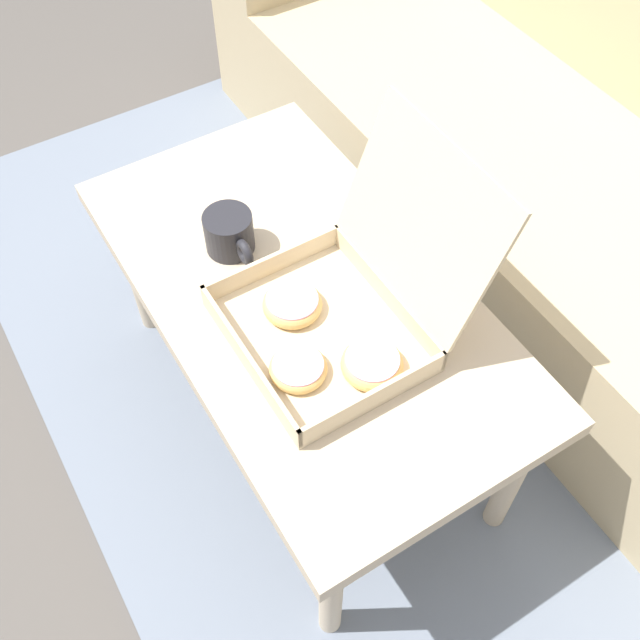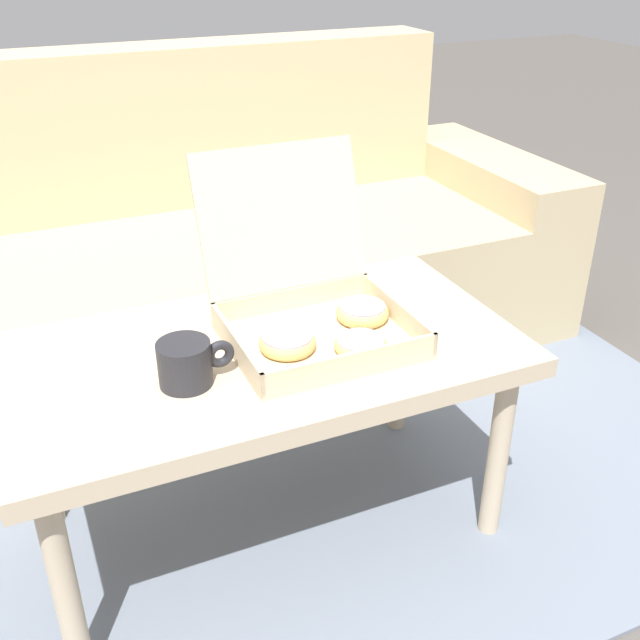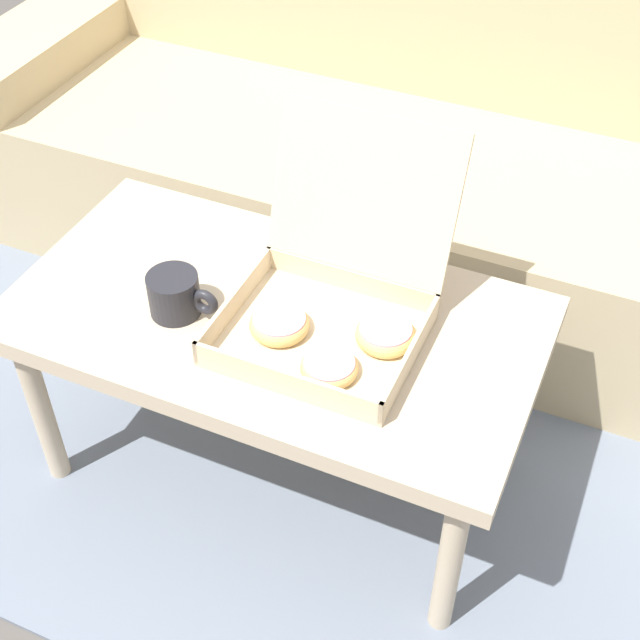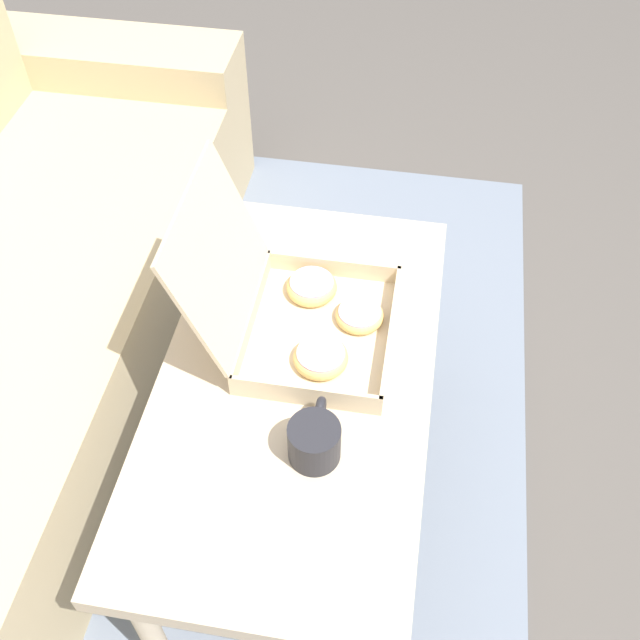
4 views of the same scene
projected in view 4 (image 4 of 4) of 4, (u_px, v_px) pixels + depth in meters
ground_plane at (285, 487)px, 1.82m from camera, size 12.00×12.00×0.00m
area_rug at (167, 468)px, 1.85m from camera, size 2.52×1.76×0.01m
coffee_table at (296, 391)px, 1.51m from camera, size 0.99×0.53×0.46m
pastry_box at (301, 310)px, 1.50m from camera, size 0.35×0.39×0.33m
coffee_mug at (315, 440)px, 1.32m from camera, size 0.14×0.10×0.08m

